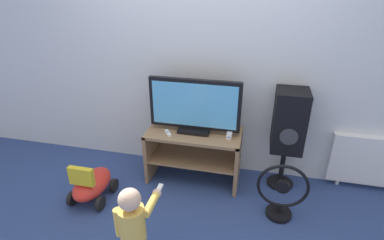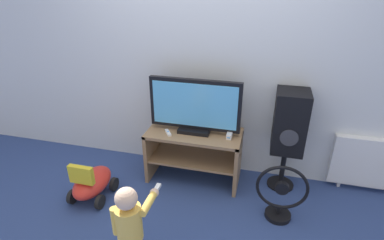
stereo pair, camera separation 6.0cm
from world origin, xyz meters
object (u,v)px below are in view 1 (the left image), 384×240
at_px(floor_fan, 282,194).
at_px(radiator, 375,161).
at_px(ride_on_toy, 92,184).
at_px(remote_primary, 168,133).
at_px(speaker_tower, 289,123).
at_px(television, 195,107).
at_px(child, 133,223).
at_px(game_console, 230,134).

bearing_deg(floor_fan, radiator, 34.34).
bearing_deg(ride_on_toy, remote_primary, 35.93).
bearing_deg(speaker_tower, television, -175.21).
distance_m(remote_primary, child, 1.10).
relative_size(child, floor_fan, 1.32).
bearing_deg(radiator, game_console, -170.60).
bearing_deg(television, radiator, 6.87).
xyz_separation_m(speaker_tower, floor_fan, (-0.03, -0.48, -0.47)).
distance_m(floor_fan, radiator, 1.11).
xyz_separation_m(television, game_console, (0.36, -0.02, -0.24)).
relative_size(remote_primary, floor_fan, 0.23).
distance_m(game_console, remote_primary, 0.62).
bearing_deg(remote_primary, ride_on_toy, -144.07).
bearing_deg(television, floor_fan, -24.68).
bearing_deg(ride_on_toy, radiator, 16.52).
relative_size(child, speaker_tower, 0.69).
bearing_deg(television, child, -97.85).
distance_m(game_console, ride_on_toy, 1.43).
relative_size(television, remote_primary, 7.17).
xyz_separation_m(television, child, (-0.17, -1.20, -0.40)).
xyz_separation_m(floor_fan, radiator, (0.91, 0.62, 0.08)).
xyz_separation_m(speaker_tower, radiator, (0.89, 0.14, -0.39)).
relative_size(game_console, floor_fan, 0.28).
bearing_deg(remote_primary, speaker_tower, 9.42).
distance_m(remote_primary, radiator, 2.08).
relative_size(television, radiator, 1.07).
bearing_deg(radiator, child, -144.13).
height_order(television, speaker_tower, television).
xyz_separation_m(ride_on_toy, radiator, (2.68, 0.80, 0.15)).
relative_size(remote_primary, speaker_tower, 0.12).
distance_m(television, game_console, 0.44).
bearing_deg(speaker_tower, remote_primary, -170.58).
bearing_deg(game_console, floor_fan, -36.34).
height_order(remote_primary, child, child).
height_order(remote_primary, floor_fan, remote_primary).
distance_m(child, ride_on_toy, 0.99).
bearing_deg(floor_fan, child, -142.84).
bearing_deg(game_console, speaker_tower, 10.06).
bearing_deg(radiator, television, -173.13).
height_order(child, ride_on_toy, child).
relative_size(speaker_tower, radiator, 1.22).
height_order(television, ride_on_toy, television).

